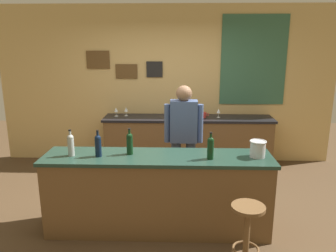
# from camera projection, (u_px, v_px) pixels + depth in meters

# --- Properties ---
(ground_plane) EXTENTS (10.00, 10.00, 0.00)m
(ground_plane) POSITION_uv_depth(u_px,v_px,m) (160.00, 212.00, 4.38)
(ground_plane) COLOR #4C3823
(back_wall) EXTENTS (6.00, 0.09, 2.80)m
(back_wall) POSITION_uv_depth(u_px,v_px,m) (168.00, 85.00, 5.99)
(back_wall) COLOR tan
(back_wall) RESTS_ON ground_plane
(bar_counter) EXTENTS (2.60, 0.60, 0.92)m
(bar_counter) POSITION_uv_depth(u_px,v_px,m) (158.00, 193.00, 3.87)
(bar_counter) COLOR brown
(bar_counter) RESTS_ON ground_plane
(side_counter) EXTENTS (2.92, 0.56, 0.90)m
(side_counter) POSITION_uv_depth(u_px,v_px,m) (188.00, 142.00, 5.85)
(side_counter) COLOR brown
(side_counter) RESTS_ON ground_plane
(bartender) EXTENTS (0.52, 0.21, 1.62)m
(bartender) POSITION_uv_depth(u_px,v_px,m) (183.00, 136.00, 4.48)
(bartender) COLOR #384766
(bartender) RESTS_ON ground_plane
(bar_stool) EXTENTS (0.32, 0.32, 0.68)m
(bar_stool) POSITION_uv_depth(u_px,v_px,m) (247.00, 227.00, 3.17)
(bar_stool) COLOR brown
(bar_stool) RESTS_ON ground_plane
(wine_bottle_a) EXTENTS (0.07, 0.07, 0.31)m
(wine_bottle_a) POSITION_uv_depth(u_px,v_px,m) (71.00, 144.00, 3.73)
(wine_bottle_a) COLOR #999E99
(wine_bottle_a) RESTS_ON bar_counter
(wine_bottle_b) EXTENTS (0.07, 0.07, 0.31)m
(wine_bottle_b) POSITION_uv_depth(u_px,v_px,m) (98.00, 145.00, 3.71)
(wine_bottle_b) COLOR black
(wine_bottle_b) RESTS_ON bar_counter
(wine_bottle_c) EXTENTS (0.07, 0.07, 0.31)m
(wine_bottle_c) POSITION_uv_depth(u_px,v_px,m) (130.00, 143.00, 3.78)
(wine_bottle_c) COLOR black
(wine_bottle_c) RESTS_ON bar_counter
(wine_bottle_d) EXTENTS (0.07, 0.07, 0.31)m
(wine_bottle_d) POSITION_uv_depth(u_px,v_px,m) (211.00, 147.00, 3.62)
(wine_bottle_d) COLOR black
(wine_bottle_d) RESTS_ON bar_counter
(ice_bucket) EXTENTS (0.19, 0.19, 0.19)m
(ice_bucket) POSITION_uv_depth(u_px,v_px,m) (258.00, 148.00, 3.70)
(ice_bucket) COLOR #B7BABF
(ice_bucket) RESTS_ON bar_counter
(wine_glass_a) EXTENTS (0.07, 0.07, 0.16)m
(wine_glass_a) POSITION_uv_depth(u_px,v_px,m) (116.00, 110.00, 5.80)
(wine_glass_a) COLOR silver
(wine_glass_a) RESTS_ON side_counter
(wine_glass_b) EXTENTS (0.07, 0.07, 0.16)m
(wine_glass_b) POSITION_uv_depth(u_px,v_px,m) (126.00, 110.00, 5.83)
(wine_glass_b) COLOR silver
(wine_glass_b) RESTS_ON side_counter
(wine_glass_c) EXTENTS (0.07, 0.07, 0.16)m
(wine_glass_c) POSITION_uv_depth(u_px,v_px,m) (189.00, 111.00, 5.71)
(wine_glass_c) COLOR silver
(wine_glass_c) RESTS_ON side_counter
(wine_glass_d) EXTENTS (0.07, 0.07, 0.16)m
(wine_glass_d) POSITION_uv_depth(u_px,v_px,m) (219.00, 111.00, 5.70)
(wine_glass_d) COLOR silver
(wine_glass_d) RESTS_ON side_counter
(coffee_mug) EXTENTS (0.13, 0.08, 0.09)m
(coffee_mug) POSITION_uv_depth(u_px,v_px,m) (204.00, 115.00, 5.70)
(coffee_mug) COLOR #B2332D
(coffee_mug) RESTS_ON side_counter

